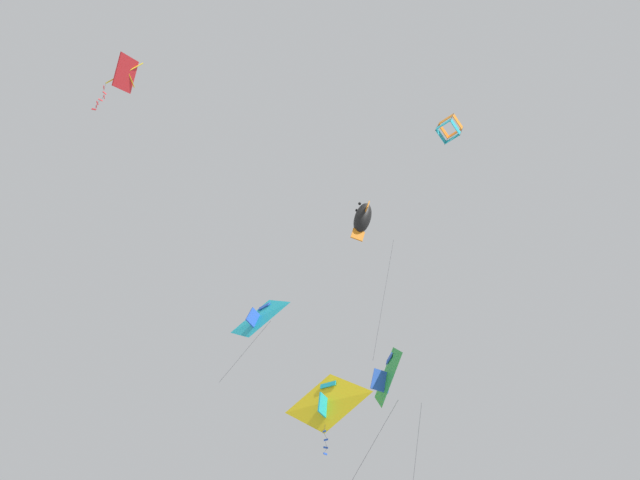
{
  "coord_description": "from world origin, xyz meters",
  "views": [
    {
      "loc": [
        -16.12,
        -7.11,
        13.58
      ],
      "look_at": [
        1.82,
        -1.36,
        28.32
      ],
      "focal_mm": 30.96,
      "sensor_mm": 36.0,
      "label": 1
    }
  ],
  "objects_px": {
    "kite_box_far_centre": "(449,129)",
    "kite_delta_highest": "(326,403)",
    "kite_delta_mid_left": "(386,377)",
    "kite_delta_upper_right": "(258,318)",
    "kite_diamond_low_drifter": "(125,74)",
    "kite_fish_near_left": "(363,218)"
  },
  "relations": [
    {
      "from": "kite_box_far_centre",
      "to": "kite_delta_mid_left",
      "type": "distance_m",
      "value": 15.97
    },
    {
      "from": "kite_box_far_centre",
      "to": "kite_delta_mid_left",
      "type": "xyz_separation_m",
      "value": [
        -4.0,
        3.64,
        -15.03
      ]
    },
    {
      "from": "kite_delta_mid_left",
      "to": "kite_diamond_low_drifter",
      "type": "bearing_deg",
      "value": 92.84
    },
    {
      "from": "kite_fish_near_left",
      "to": "kite_delta_mid_left",
      "type": "relative_size",
      "value": 1.87
    },
    {
      "from": "kite_diamond_low_drifter",
      "to": "kite_delta_upper_right",
      "type": "relative_size",
      "value": 0.82
    },
    {
      "from": "kite_diamond_low_drifter",
      "to": "kite_delta_upper_right",
      "type": "height_order",
      "value": "kite_diamond_low_drifter"
    },
    {
      "from": "kite_box_far_centre",
      "to": "kite_delta_upper_right",
      "type": "xyz_separation_m",
      "value": [
        0.99,
        10.58,
        -8.91
      ]
    },
    {
      "from": "kite_delta_mid_left",
      "to": "kite_delta_upper_right",
      "type": "height_order",
      "value": "kite_delta_upper_right"
    },
    {
      "from": "kite_diamond_low_drifter",
      "to": "kite_box_far_centre",
      "type": "bearing_deg",
      "value": -95.49
    },
    {
      "from": "kite_delta_mid_left",
      "to": "kite_delta_highest",
      "type": "xyz_separation_m",
      "value": [
        2.16,
        2.64,
        0.28
      ]
    },
    {
      "from": "kite_fish_near_left",
      "to": "kite_box_far_centre",
      "type": "distance_m",
      "value": 6.88
    },
    {
      "from": "kite_fish_near_left",
      "to": "kite_delta_mid_left",
      "type": "bearing_deg",
      "value": 166.59
    },
    {
      "from": "kite_delta_mid_left",
      "to": "kite_delta_highest",
      "type": "height_order",
      "value": "kite_delta_highest"
    },
    {
      "from": "kite_box_far_centre",
      "to": "kite_delta_mid_left",
      "type": "bearing_deg",
      "value": 73.34
    },
    {
      "from": "kite_box_far_centre",
      "to": "kite_delta_upper_right",
      "type": "height_order",
      "value": "kite_box_far_centre"
    },
    {
      "from": "kite_delta_mid_left",
      "to": "kite_delta_highest",
      "type": "distance_m",
      "value": 3.43
    },
    {
      "from": "kite_box_far_centre",
      "to": "kite_delta_highest",
      "type": "xyz_separation_m",
      "value": [
        -1.84,
        6.28,
        -14.75
      ]
    },
    {
      "from": "kite_box_far_centre",
      "to": "kite_delta_highest",
      "type": "distance_m",
      "value": 16.14
    },
    {
      "from": "kite_delta_upper_right",
      "to": "kite_delta_mid_left",
      "type": "bearing_deg",
      "value": 169.34
    },
    {
      "from": "kite_box_far_centre",
      "to": "kite_delta_highest",
      "type": "relative_size",
      "value": 0.2
    },
    {
      "from": "kite_diamond_low_drifter",
      "to": "kite_delta_highest",
      "type": "bearing_deg",
      "value": -82.65
    },
    {
      "from": "kite_delta_mid_left",
      "to": "kite_box_far_centre",
      "type": "bearing_deg",
      "value": -69.67
    }
  ]
}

